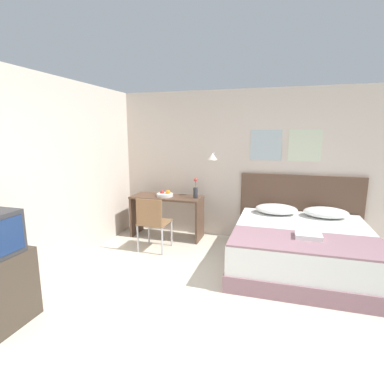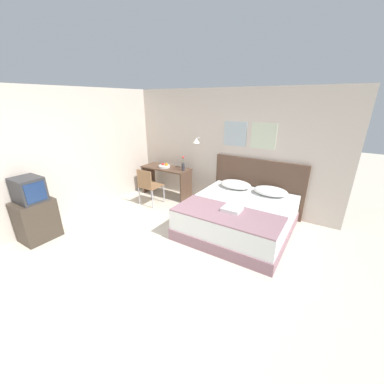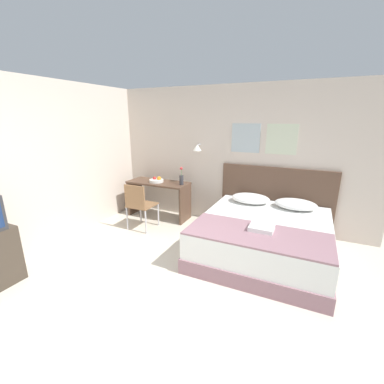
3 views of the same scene
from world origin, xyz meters
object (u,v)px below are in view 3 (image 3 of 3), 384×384
(bed, at_px, (263,238))
(desk_chair, at_px, (139,203))
(headboard, at_px, (275,200))
(fruit_bowl, at_px, (157,180))
(folded_towel_near_foot, at_px, (262,228))
(pillow_left, at_px, (250,198))
(throw_blanket, at_px, (257,234))
(flower_vase, at_px, (181,179))
(pillow_right, at_px, (296,204))
(desk, at_px, (159,192))

(bed, bearing_deg, desk_chair, -179.33)
(headboard, height_order, desk_chair, headboard)
(fruit_bowl, bearing_deg, folded_towel_near_foot, -25.20)
(bed, xyz_separation_m, desk_chair, (-2.29, -0.03, 0.24))
(desk_chair, bearing_deg, pillow_left, 21.16)
(folded_towel_near_foot, bearing_deg, throw_blanket, -103.43)
(folded_towel_near_foot, relative_size, flower_vase, 0.89)
(folded_towel_near_foot, bearing_deg, fruit_bowl, 154.80)
(pillow_right, relative_size, throw_blanket, 0.37)
(desk, xyz_separation_m, flower_vase, (0.55, 0.00, 0.35))
(pillow_right, bearing_deg, fruit_bowl, -179.22)
(pillow_left, distance_m, flower_vase, 1.41)
(flower_vase, bearing_deg, pillow_left, 0.31)
(pillow_right, height_order, desk_chair, desk_chair)
(throw_blanket, bearing_deg, pillow_right, 73.63)
(headboard, height_order, folded_towel_near_foot, headboard)
(bed, xyz_separation_m, throw_blanket, (-0.00, -0.58, 0.31))
(folded_towel_near_foot, bearing_deg, bed, 94.34)
(throw_blanket, bearing_deg, bed, 90.00)
(flower_vase, bearing_deg, pillow_right, 0.20)
(pillow_right, distance_m, throw_blanket, 1.35)
(throw_blanket, relative_size, fruit_bowl, 6.30)
(desk_chair, bearing_deg, headboard, 24.82)
(folded_towel_near_foot, height_order, desk_chair, desk_chair)
(pillow_right, xyz_separation_m, desk_chair, (-2.67, -0.74, -0.13))
(fruit_bowl, relative_size, flower_vase, 0.81)
(bed, bearing_deg, pillow_right, 61.93)
(pillow_right, bearing_deg, desk, -179.84)
(pillow_right, distance_m, desk, 2.70)
(throw_blanket, xyz_separation_m, fruit_bowl, (-2.34, 1.25, 0.20))
(throw_blanket, bearing_deg, flower_vase, 144.00)
(headboard, xyz_separation_m, fruit_bowl, (-2.34, -0.36, 0.20))
(headboard, relative_size, desk_chair, 2.25)
(bed, bearing_deg, fruit_bowl, 163.90)
(pillow_left, xyz_separation_m, throw_blanket, (0.38, -1.29, -0.07))
(throw_blanket, bearing_deg, headboard, 90.00)
(headboard, distance_m, throw_blanket, 1.61)
(folded_towel_near_foot, xyz_separation_m, flower_vase, (-1.80, 1.14, 0.25))
(headboard, relative_size, fruit_bowl, 6.91)
(folded_towel_near_foot, xyz_separation_m, desk, (-2.35, 1.14, -0.10))
(headboard, xyz_separation_m, flower_vase, (-1.77, -0.33, 0.29))
(bed, relative_size, headboard, 1.00)
(pillow_right, bearing_deg, desk_chair, -164.53)
(pillow_right, xyz_separation_m, throw_blanket, (-0.38, -1.29, -0.07))
(bed, bearing_deg, pillow_left, 118.07)
(headboard, height_order, flower_vase, headboard)
(fruit_bowl, height_order, flower_vase, flower_vase)
(headboard, bearing_deg, desk, -171.96)
(desk, relative_size, flower_vase, 3.62)
(pillow_left, bearing_deg, folded_towel_near_foot, -70.28)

